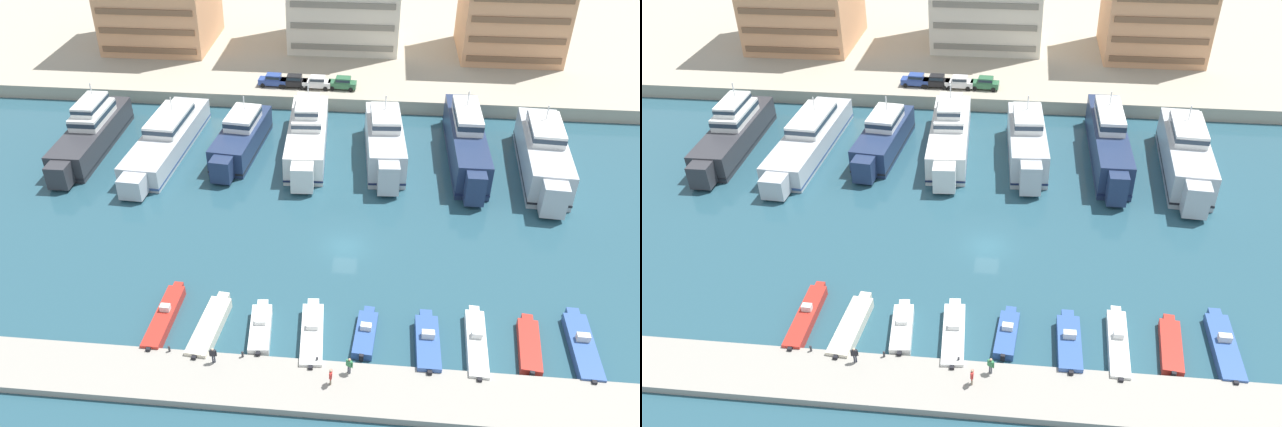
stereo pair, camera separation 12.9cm
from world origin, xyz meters
TOP-DOWN VIEW (x-y plane):
  - ground_plane at (0.00, 0.00)m, footprint 400.00×400.00m
  - quay_promenade at (0.00, 66.29)m, footprint 180.00×70.00m
  - pier_dock at (0.00, -18.43)m, footprint 120.00×5.11m
  - yacht_charcoal_far_left at (-33.57, 17.59)m, footprint 4.65×20.42m
  - yacht_silver_left at (-23.80, 17.72)m, footprint 6.18×23.34m
  - yacht_navy_mid_left at (-14.42, 18.56)m, footprint 5.73×16.87m
  - yacht_white_center_left at (-6.09, 19.55)m, footprint 5.62×20.74m
  - yacht_silver_center at (3.64, 18.31)m, footprint 5.34×17.96m
  - yacht_navy_center_right at (13.62, 19.42)m, footprint 4.01×22.35m
  - yacht_silver_mid_right at (22.50, 16.98)m, footprint 6.04×20.68m
  - motorboat_red_far_left at (-15.06, -12.14)m, footprint 1.72×8.50m
  - motorboat_cream_left at (-10.83, -12.94)m, footprint 2.51×8.03m
  - motorboat_white_mid_left at (-6.44, -12.83)m, footprint 2.27×6.45m
  - motorboat_white_center_left at (-2.00, -13.01)m, footprint 2.35×8.10m
  - motorboat_blue_center at (2.50, -12.29)m, footprint 2.11×6.12m
  - motorboat_blue_center_right at (7.67, -13.11)m, footprint 1.95×7.12m
  - motorboat_white_mid_right at (11.73, -12.71)m, footprint 1.99×8.50m
  - motorboat_red_right at (16.12, -12.37)m, footprint 2.35×6.94m
  - motorboat_blue_far_right at (20.47, -12.11)m, footprint 2.13×8.51m
  - car_blue_far_left at (-12.90, 34.95)m, footprint 4.18×2.09m
  - car_black_left at (-9.81, 34.87)m, footprint 4.14×2.01m
  - car_white_mid_left at (-6.41, 34.73)m, footprint 4.11×1.95m
  - car_green_center_left at (-2.67, 34.82)m, footprint 4.20×2.13m
  - pedestrian_near_edge at (0.00, -18.20)m, footprint 0.23×0.62m
  - pedestrian_mid_deck at (1.36, -16.96)m, footprint 0.56×0.40m
  - pedestrian_far_side at (-9.50, -16.92)m, footprint 0.61×0.26m
  - bollard_west at (-13.39, -16.13)m, footprint 0.20×0.20m
  - bollard_west_mid at (-7.32, -16.13)m, footprint 0.20×0.20m
  - bollard_east_mid at (-1.25, -16.13)m, footprint 0.20×0.20m

SIDE VIEW (x-z plane):
  - ground_plane at x=0.00m, z-range 0.00..0.00m
  - pier_dock at x=0.00m, z-range 0.00..0.67m
  - motorboat_red_right at x=16.12m, z-range -0.03..0.80m
  - motorboat_blue_center at x=2.50m, z-range -0.22..1.00m
  - motorboat_blue_far_right at x=20.47m, z-range -0.27..1.19m
  - motorboat_white_mid_right at x=11.73m, z-range -0.26..1.23m
  - motorboat_white_center_left at x=-2.00m, z-range -0.22..1.22m
  - motorboat_red_far_left at x=-15.06m, z-range -0.26..1.25m
  - motorboat_cream_left at x=-10.83m, z-range 0.00..1.00m
  - motorboat_white_mid_left at x=-6.44m, z-range -0.18..1.27m
  - motorboat_blue_center_right at x=7.67m, z-range -0.27..1.39m
  - quay_promenade at x=0.00m, z-range 0.00..1.97m
  - bollard_west at x=-13.39m, z-range 0.69..1.30m
  - bollard_west_mid at x=-7.32m, z-range 0.69..1.30m
  - bollard_east_mid at x=-1.25m, z-range 0.69..1.30m
  - pedestrian_far_side at x=-9.50m, z-range 0.81..2.40m
  - pedestrian_near_edge at x=0.00m, z-range 0.81..2.42m
  - pedestrian_mid_deck at x=1.36m, z-range 0.82..2.43m
  - yacht_silver_left at x=-23.80m, z-range -1.33..4.80m
  - yacht_navy_mid_left at x=-14.42m, z-range -1.34..5.25m
  - yacht_charcoal_far_left at x=-33.57m, z-range -1.71..6.12m
  - yacht_white_center_left at x=-6.09m, z-range -1.68..6.25m
  - yacht_silver_center at x=3.64m, z-range -1.36..6.16m
  - yacht_silver_mid_right at x=22.50m, z-range -1.35..6.19m
  - yacht_navy_center_right at x=13.62m, z-range -1.40..6.40m
  - car_blue_far_left at x=-12.90m, z-range 2.05..3.85m
  - car_black_left at x=-9.81m, z-range 2.05..3.85m
  - car_white_mid_left at x=-6.41m, z-range 2.05..3.85m
  - car_green_center_left at x=-2.67m, z-range 2.05..3.85m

